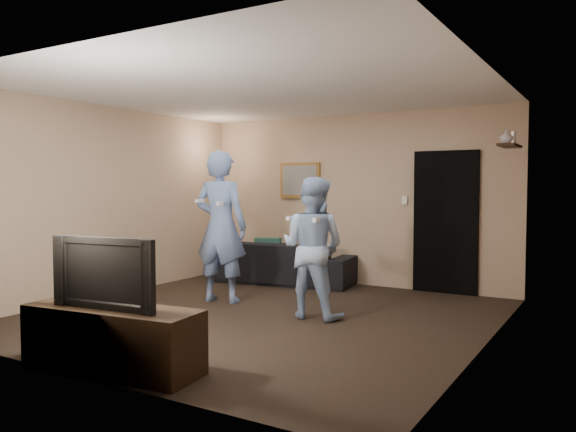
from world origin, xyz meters
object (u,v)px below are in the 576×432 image
Objects in this scene: wii_player_left at (221,227)px; wii_player_right at (313,247)px; tv_console at (113,340)px; television at (111,272)px; sofa at (284,262)px.

wii_player_right is at bearing -5.87° from wii_player_left.
television reaches higher than tv_console.
tv_console is 0.56m from television.
sofa is 4.42m from tv_console.
wii_player_left is at bearing 103.01° from tv_console.
sofa is 1.79m from wii_player_left.
wii_player_left is (0.05, -1.66, 0.66)m from sofa.
television reaches higher than sofa.
sofa is 1.44× the size of tv_console.
wii_player_left reaches higher than television.
sofa is at bearing 96.40° from tv_console.
tv_console is (0.98, -4.31, -0.07)m from sofa.
television is 2.54m from wii_player_right.
wii_player_left is at bearing 174.13° from wii_player_right.
wii_player_right is (0.50, 2.49, -0.01)m from television.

